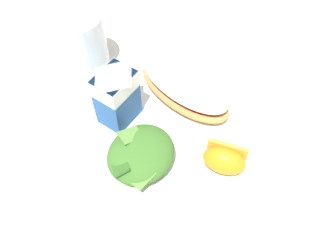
% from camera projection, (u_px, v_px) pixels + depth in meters
% --- Properties ---
extents(ground, '(3.00, 3.00, 0.00)m').
position_uv_depth(ground, '(168.00, 136.00, 0.57)').
color(ground, beige).
extents(white_plate, '(0.28, 0.28, 0.02)m').
position_uv_depth(white_plate, '(168.00, 133.00, 0.57)').
color(white_plate, white).
rests_on(white_plate, ground).
extents(cheesy_pizza_bread, '(0.11, 0.18, 0.04)m').
position_uv_depth(cheesy_pizza_bread, '(184.00, 88.00, 0.58)').
color(cheesy_pizza_bread, tan).
rests_on(cheesy_pizza_bread, white_plate).
extents(green_salad_pile, '(0.10, 0.09, 0.05)m').
position_uv_depth(green_salad_pile, '(140.00, 154.00, 0.51)').
color(green_salad_pile, '#3D7028').
rests_on(green_salad_pile, white_plate).
extents(milk_carton, '(0.06, 0.05, 0.11)m').
position_uv_depth(milk_carton, '(116.00, 91.00, 0.53)').
color(milk_carton, '#23569E').
rests_on(milk_carton, white_plate).
extents(orange_wedge_front, '(0.05, 0.07, 0.04)m').
position_uv_depth(orange_wedge_front, '(224.00, 159.00, 0.51)').
color(orange_wedge_front, orange).
rests_on(orange_wedge_front, white_plate).
extents(drinking_clear_cup, '(0.08, 0.08, 0.11)m').
position_uv_depth(drinking_clear_cup, '(82.00, 43.00, 0.61)').
color(drinking_clear_cup, silver).
rests_on(drinking_clear_cup, ground).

